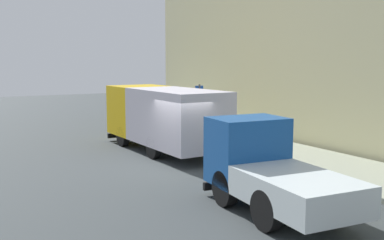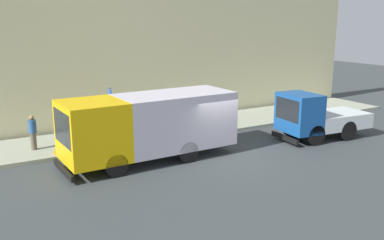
{
  "view_description": "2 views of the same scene",
  "coord_description": "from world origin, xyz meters",
  "px_view_note": "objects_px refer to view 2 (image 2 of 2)",
  "views": [
    {
      "loc": [
        -7.74,
        -14.83,
        3.99
      ],
      "look_at": [
        1.75,
        1.65,
        1.5
      ],
      "focal_mm": 41.85,
      "sensor_mm": 36.0,
      "label": 1
    },
    {
      "loc": [
        -15.02,
        10.21,
        5.91
      ],
      "look_at": [
        1.74,
        0.44,
        1.33
      ],
      "focal_mm": 39.85,
      "sensor_mm": 36.0,
      "label": 2
    }
  ],
  "objects_px": {
    "large_utility_truck": "(150,124)",
    "traffic_cone_orange": "(58,147)",
    "pedestrian_walking": "(77,131)",
    "small_flatbed_truck": "(316,117)",
    "street_sign_post": "(111,112)",
    "pedestrian_standing": "(33,132)"
  },
  "relations": [
    {
      "from": "large_utility_truck",
      "to": "small_flatbed_truck",
      "type": "distance_m",
      "value": 8.74
    },
    {
      "from": "pedestrian_walking",
      "to": "pedestrian_standing",
      "type": "distance_m",
      "value": 2.02
    },
    {
      "from": "large_utility_truck",
      "to": "traffic_cone_orange",
      "type": "distance_m",
      "value": 4.26
    },
    {
      "from": "pedestrian_walking",
      "to": "pedestrian_standing",
      "type": "relative_size",
      "value": 1.09
    },
    {
      "from": "large_utility_truck",
      "to": "pedestrian_walking",
      "type": "height_order",
      "value": "large_utility_truck"
    },
    {
      "from": "large_utility_truck",
      "to": "small_flatbed_truck",
      "type": "xyz_separation_m",
      "value": [
        -1.14,
        -8.65,
        -0.49
      ]
    },
    {
      "from": "large_utility_truck",
      "to": "pedestrian_standing",
      "type": "relative_size",
      "value": 4.78
    },
    {
      "from": "small_flatbed_truck",
      "to": "traffic_cone_orange",
      "type": "relative_size",
      "value": 7.92
    },
    {
      "from": "small_flatbed_truck",
      "to": "traffic_cone_orange",
      "type": "height_order",
      "value": "small_flatbed_truck"
    },
    {
      "from": "pedestrian_walking",
      "to": "street_sign_post",
      "type": "relative_size",
      "value": 0.63
    },
    {
      "from": "street_sign_post",
      "to": "pedestrian_walking",
      "type": "bearing_deg",
      "value": 87.66
    },
    {
      "from": "traffic_cone_orange",
      "to": "small_flatbed_truck",
      "type": "bearing_deg",
      "value": -106.44
    },
    {
      "from": "pedestrian_walking",
      "to": "pedestrian_standing",
      "type": "bearing_deg",
      "value": -75.61
    },
    {
      "from": "pedestrian_walking",
      "to": "street_sign_post",
      "type": "height_order",
      "value": "street_sign_post"
    },
    {
      "from": "small_flatbed_truck",
      "to": "street_sign_post",
      "type": "relative_size",
      "value": 1.81
    },
    {
      "from": "large_utility_truck",
      "to": "pedestrian_walking",
      "type": "distance_m",
      "value": 3.5
    },
    {
      "from": "pedestrian_standing",
      "to": "street_sign_post",
      "type": "xyz_separation_m",
      "value": [
        -1.17,
        -3.29,
        0.77
      ]
    },
    {
      "from": "small_flatbed_truck",
      "to": "street_sign_post",
      "type": "height_order",
      "value": "street_sign_post"
    },
    {
      "from": "small_flatbed_truck",
      "to": "street_sign_post",
      "type": "xyz_separation_m",
      "value": [
        3.53,
        9.5,
        0.65
      ]
    },
    {
      "from": "traffic_cone_orange",
      "to": "street_sign_post",
      "type": "relative_size",
      "value": 0.23
    },
    {
      "from": "large_utility_truck",
      "to": "pedestrian_standing",
      "type": "distance_m",
      "value": 5.49
    },
    {
      "from": "pedestrian_standing",
      "to": "street_sign_post",
      "type": "relative_size",
      "value": 0.58
    }
  ]
}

